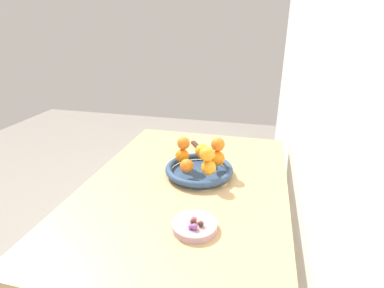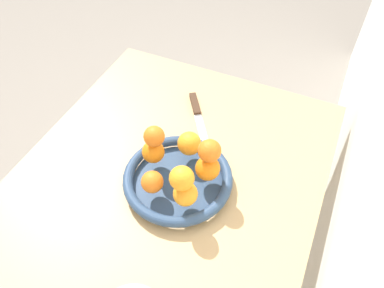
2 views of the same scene
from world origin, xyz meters
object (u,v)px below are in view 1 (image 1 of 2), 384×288
candy_ball_4 (194,220)px  orange_6 (218,144)px  orange_3 (209,168)px  candy_dish (195,226)px  orange_5 (183,143)px  orange_1 (182,156)px  orange_2 (186,166)px  candy_ball_0 (201,224)px  knife (201,150)px  dining_table (185,204)px  orange_7 (207,154)px  candy_ball_1 (191,227)px  orange_4 (217,158)px  candy_ball_3 (193,222)px  orange_0 (202,151)px  fruit_bowl (199,170)px  candy_ball_2 (194,227)px

candy_ball_4 → orange_6: bearing=178.2°
orange_3 → candy_ball_4: 0.27m
candy_dish → orange_5: (-0.36, -0.13, 0.11)m
orange_1 → orange_2: 0.09m
candy_dish → candy_ball_0: (0.01, 0.02, 0.02)m
orange_1 → candy_ball_0: (0.36, 0.16, -0.04)m
orange_6 → knife: (-0.20, -0.11, -0.12)m
dining_table → orange_7: orange_7 is taller
candy_dish → orange_7: (-0.27, -0.02, 0.11)m
candy_ball_1 → orange_6: bearing=178.0°
orange_4 → orange_7: (0.09, -0.03, 0.05)m
orange_2 → candy_ball_3: 0.30m
orange_1 → orange_6: orange_6 is taller
dining_table → candy_ball_4: size_ratio=62.30×
candy_ball_4 → knife: 0.57m
candy_ball_3 → orange_5: bearing=-161.0°
orange_6 → candy_ball_0: bearing=1.8°
orange_2 → orange_4: (-0.09, 0.11, 0.00)m
orange_0 → candy_ball_3: orange_0 is taller
candy_ball_3 → candy_ball_4: size_ratio=0.89×
orange_6 → candy_ball_1: 0.41m
dining_table → orange_4: (-0.11, 0.10, 0.16)m
fruit_bowl → orange_4: size_ratio=4.52×
orange_6 → knife: orange_6 is taller
orange_7 → candy_ball_3: 0.29m
orange_4 → orange_5: 0.15m
orange_6 → orange_7: orange_6 is taller
fruit_bowl → knife: fruit_bowl is taller
fruit_bowl → orange_0: (-0.08, -0.00, 0.05)m
fruit_bowl → orange_3: bearing=39.1°
orange_1 → candy_ball_4: size_ratio=3.22×
orange_2 → candy_ball_4: orange_2 is taller
dining_table → candy_dish: size_ratio=8.01×
candy_ball_3 → candy_ball_4: bearing=167.6°
orange_2 → knife: 0.30m
orange_2 → orange_4: orange_4 is taller
dining_table → candy_ball_1: (0.28, 0.09, 0.12)m
candy_ball_2 → candy_ball_4: bearing=-164.7°
orange_0 → candy_ball_2: bearing=8.9°
orange_7 → candy_ball_0: 0.30m
orange_7 → orange_4: bearing=163.4°
orange_1 → orange_4: (-0.01, 0.14, 0.00)m
candy_ball_2 → candy_ball_4: 0.03m
orange_1 → orange_5: (-0.00, 0.00, 0.05)m
orange_4 → orange_6: bearing=178.7°
orange_0 → orange_4: bearing=53.2°
candy_dish → candy_ball_2: bearing=11.9°
orange_1 → knife: bearing=171.3°
orange_1 → candy_ball_0: size_ratio=3.40×
orange_5 → candy_ball_3: (0.36, 0.13, -0.09)m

